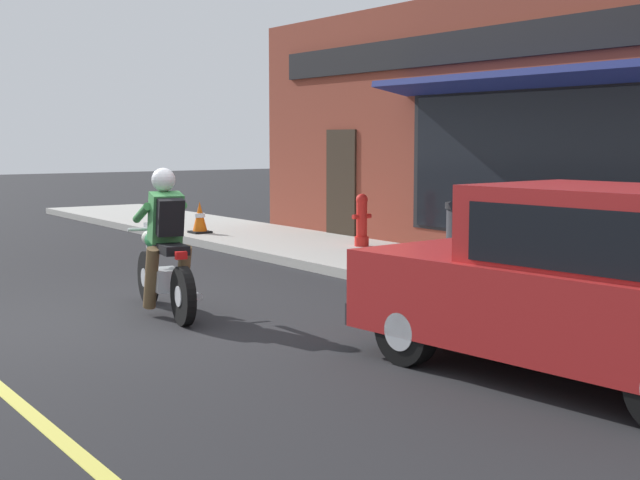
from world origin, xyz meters
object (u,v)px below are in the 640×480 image
motorcycle_with_rider (165,253)px  traffic_cone (200,218)px  fire_hydrant (362,221)px  car_hatchback (584,286)px  trash_bin (466,240)px

motorcycle_with_rider → traffic_cone: motorcycle_with_rider is taller
fire_hydrant → car_hatchback: bearing=-114.3°
car_hatchback → traffic_cone: size_ratio=6.54×
car_hatchback → traffic_cone: bearing=79.4°
fire_hydrant → traffic_cone: bearing=110.7°
car_hatchback → trash_bin: (2.31, 3.74, -0.13)m
motorcycle_with_rider → fire_hydrant: bearing=30.1°
motorcycle_with_rider → fire_hydrant: 5.64m
car_hatchback → traffic_cone: 10.83m
car_hatchback → trash_bin: bearing=58.4°
motorcycle_with_rider → car_hatchback: motorcycle_with_rider is taller
trash_bin → traffic_cone: bearing=92.7°
trash_bin → traffic_cone: trash_bin is taller
motorcycle_with_rider → traffic_cone: bearing=60.1°
trash_bin → motorcycle_with_rider: bearing=170.3°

